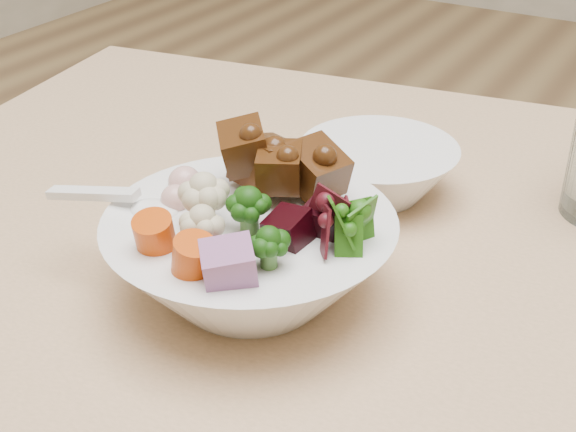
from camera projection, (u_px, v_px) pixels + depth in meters
The scene contains 3 objects.
food_bowl at pixel (253, 251), 0.55m from camera, with size 0.20×0.20×0.11m.
soup_spoon at pixel (138, 207), 0.55m from camera, with size 0.11×0.04×0.02m.
side_bowl at pixel (378, 171), 0.68m from camera, with size 0.13×0.13×0.04m, color white, non-canonical shape.
Camera 1 is at (0.08, -0.50, 1.00)m, focal length 50.00 mm.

